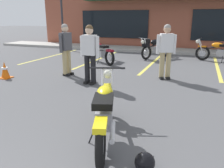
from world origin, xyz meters
TOP-DOWN VIEW (x-y plane):
  - ground_plane at (0.00, 4.14)m, footprint 80.00×80.00m
  - sidewalk_kerb at (0.00, 12.90)m, footprint 22.00×1.80m
  - brick_storefront_building at (0.00, 16.84)m, footprint 17.38×6.76m
  - painted_stall_lines at (0.00, 9.30)m, footprint 10.26×4.80m
  - motorcycle_foreground_classic at (0.55, 2.68)m, footprint 1.01×2.03m
  - motorcycle_red_sportbike at (2.63, 10.57)m, footprint 2.07×0.84m
  - motorcycle_silver_naked at (-2.12, 8.54)m, footprint 1.82×1.43m
  - motorcycle_blue_standard at (-0.14, 10.51)m, footprint 1.31×1.89m
  - person_in_black_shirt at (0.87, 6.79)m, footprint 0.59×0.38m
  - person_in_shorts_foreground at (-2.24, 6.11)m, footprint 0.31×0.61m
  - person_by_back_row at (-1.06, 5.46)m, footprint 0.60×0.29m
  - helmet_on_pavement at (1.34, 2.08)m, footprint 0.26×0.26m
  - traffic_cone at (-3.87, 5.06)m, footprint 0.34×0.34m

SIDE VIEW (x-z plane):
  - ground_plane at x=0.00m, z-range 0.00..0.00m
  - painted_stall_lines at x=0.00m, z-range 0.00..0.01m
  - sidewalk_kerb at x=0.00m, z-range 0.00..0.14m
  - helmet_on_pavement at x=1.34m, z-range 0.00..0.26m
  - traffic_cone at x=-3.87m, z-range -0.01..0.52m
  - motorcycle_foreground_classic at x=0.55m, z-range -0.03..0.95m
  - motorcycle_red_sportbike at x=2.63m, z-range -0.03..0.95m
  - motorcycle_silver_naked at x=-2.12m, z-range -0.03..0.95m
  - motorcycle_blue_standard at x=-0.14m, z-range 0.04..1.02m
  - person_in_black_shirt at x=0.87m, z-range 0.11..1.79m
  - person_in_shorts_foreground at x=-2.24m, z-range 0.11..1.79m
  - person_by_back_row at x=-1.06m, z-range 0.11..1.79m
  - brick_storefront_building at x=0.00m, z-range 0.00..3.75m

